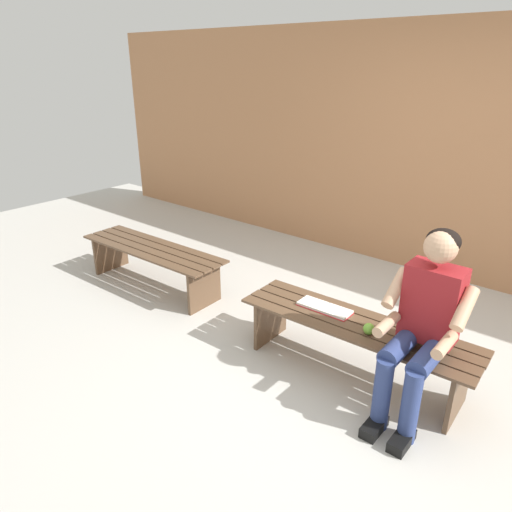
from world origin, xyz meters
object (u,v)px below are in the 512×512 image
(bench_near, at_px, (355,335))
(bench_far, at_px, (152,257))
(book_open, at_px, (325,308))
(apple, at_px, (369,329))
(person_seated, at_px, (423,321))

(bench_near, relative_size, bench_far, 1.04)
(book_open, bearing_deg, apple, 164.26)
(bench_far, bearing_deg, bench_near, -180.00)
(bench_far, relative_size, book_open, 4.03)
(person_seated, relative_size, apple, 15.57)
(bench_near, bearing_deg, person_seated, 168.68)
(bench_far, bearing_deg, book_open, -179.20)
(book_open, bearing_deg, person_seated, 168.91)
(bench_near, relative_size, book_open, 4.19)
(bench_far, bearing_deg, person_seated, 177.96)
(apple, bearing_deg, bench_near, -28.74)
(bench_far, xyz_separation_m, book_open, (-2.00, -0.03, 0.11))
(person_seated, bearing_deg, apple, -3.77)
(person_seated, bearing_deg, book_open, -9.33)
(bench_near, distance_m, book_open, 0.30)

